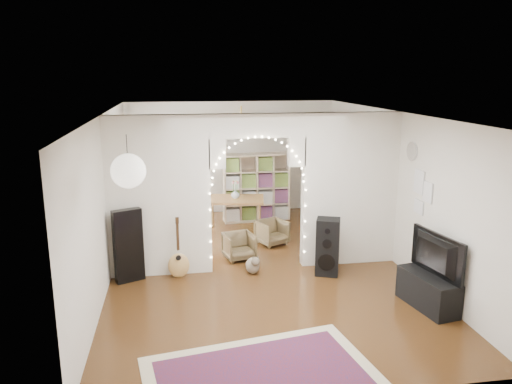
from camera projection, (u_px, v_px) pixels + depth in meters
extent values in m
plane|color=black|center=(257.00, 267.00, 8.83)|extent=(7.50, 7.50, 0.00)
cube|color=white|center=(257.00, 113.00, 8.21)|extent=(5.00, 7.50, 0.02)
cube|color=silver|center=(232.00, 158.00, 12.12)|extent=(5.00, 0.02, 2.70)
cube|color=silver|center=(320.00, 280.00, 4.92)|extent=(5.00, 0.02, 2.70)
cube|color=silver|center=(106.00, 199.00, 8.13)|extent=(0.02, 7.50, 2.70)
cube|color=silver|center=(395.00, 188.00, 8.92)|extent=(0.02, 7.50, 2.70)
cube|color=silver|center=(159.00, 197.00, 8.26)|extent=(1.70, 0.20, 2.70)
cube|color=silver|center=(349.00, 189.00, 8.78)|extent=(1.70, 0.20, 2.70)
cube|color=silver|center=(257.00, 126.00, 8.26)|extent=(1.60, 0.20, 0.40)
cube|color=white|center=(119.00, 169.00, 9.82)|extent=(0.04, 1.20, 1.40)
cylinder|color=white|center=(412.00, 151.00, 8.16)|extent=(0.03, 0.31, 0.31)
sphere|color=white|center=(128.00, 171.00, 5.71)|extent=(0.40, 0.40, 0.40)
cube|color=maroon|center=(267.00, 384.00, 5.49)|extent=(2.88, 2.34, 0.02)
cube|color=black|center=(128.00, 246.00, 8.11)|extent=(0.49, 0.33, 1.22)
ellipsoid|color=tan|center=(178.00, 256.00, 8.29)|extent=(0.38, 0.24, 0.43)
cube|color=black|center=(178.00, 236.00, 8.21)|extent=(0.05, 0.04, 0.49)
cube|color=black|center=(177.00, 220.00, 8.15)|extent=(0.06, 0.04, 0.11)
ellipsoid|color=brown|center=(253.00, 266.00, 8.54)|extent=(0.29, 0.40, 0.26)
sphere|color=brown|center=(255.00, 262.00, 8.37)|extent=(0.18, 0.18, 0.15)
cone|color=brown|center=(253.00, 257.00, 8.35)|extent=(0.05, 0.05, 0.05)
cone|color=brown|center=(258.00, 257.00, 8.36)|extent=(0.05, 0.05, 0.05)
cylinder|color=brown|center=(249.00, 266.00, 8.75)|extent=(0.08, 0.25, 0.08)
cube|color=black|center=(328.00, 247.00, 8.41)|extent=(0.47, 0.44, 0.98)
cylinder|color=black|center=(326.00, 262.00, 8.30)|extent=(0.27, 0.12, 0.28)
cylinder|color=black|center=(327.00, 244.00, 8.23)|extent=(0.15, 0.07, 0.15)
cylinder|color=black|center=(327.00, 231.00, 8.18)|extent=(0.09, 0.05, 0.09)
cube|color=black|center=(428.00, 291.00, 7.26)|extent=(0.57, 1.06, 0.50)
imported|color=black|center=(431.00, 255.00, 7.13)|extent=(0.33, 1.08, 0.62)
cube|color=#C6AD90|center=(256.00, 187.00, 11.50)|extent=(1.55, 0.49, 1.57)
cube|color=brown|center=(235.00, 199.00, 10.61)|extent=(1.32, 0.99, 0.05)
cylinder|color=brown|center=(210.00, 221.00, 10.39)|extent=(0.05, 0.05, 0.70)
cylinder|color=brown|center=(260.00, 221.00, 10.38)|extent=(0.05, 0.05, 0.70)
cylinder|color=brown|center=(213.00, 212.00, 11.01)|extent=(0.05, 0.05, 0.70)
cylinder|color=brown|center=(260.00, 212.00, 11.01)|extent=(0.05, 0.05, 0.70)
imported|color=white|center=(235.00, 194.00, 10.58)|extent=(0.21, 0.21, 0.19)
imported|color=brown|center=(239.00, 246.00, 9.17)|extent=(0.62, 0.63, 0.49)
imported|color=brown|center=(272.00, 232.00, 9.97)|extent=(0.70, 0.71, 0.49)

